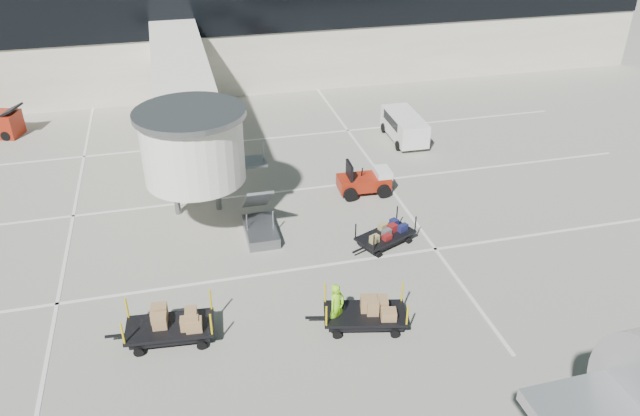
# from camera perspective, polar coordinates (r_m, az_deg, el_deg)

# --- Properties ---
(ground) EXTENTS (140.00, 140.00, 0.00)m
(ground) POSITION_cam_1_polar(r_m,az_deg,el_deg) (25.18, -0.39, -8.08)
(ground) COLOR #AAA798
(ground) RESTS_ON ground
(lane_markings) EXTENTS (40.00, 30.00, 0.02)m
(lane_markings) POSITION_cam_1_polar(r_m,az_deg,el_deg) (32.79, -5.39, 1.59)
(lane_markings) COLOR silver
(lane_markings) RESTS_ON ground
(terminal) EXTENTS (64.00, 12.11, 15.20)m
(terminal) POSITION_cam_1_polar(r_m,az_deg,el_deg) (50.71, -9.20, 16.58)
(terminal) COLOR beige
(terminal) RESTS_ON ground
(jet_bridge) EXTENTS (5.70, 20.40, 6.03)m
(jet_bridge) POSITION_cam_1_polar(r_m,az_deg,el_deg) (33.50, -12.23, 9.68)
(jet_bridge) COLOR white
(jet_bridge) RESTS_ON ground
(baggage_tug) EXTENTS (2.76, 1.81, 1.77)m
(baggage_tug) POSITION_cam_1_polar(r_m,az_deg,el_deg) (32.29, 4.15, 2.45)
(baggage_tug) COLOR maroon
(baggage_tug) RESTS_ON ground
(suitcase_cart) EXTENTS (3.26, 2.28, 1.28)m
(suitcase_cart) POSITION_cam_1_polar(r_m,az_deg,el_deg) (28.16, 5.95, -2.60)
(suitcase_cart) COLOR black
(suitcase_cart) RESTS_ON ground
(box_cart_near) EXTENTS (3.82, 2.15, 1.46)m
(box_cart_near) POSITION_cam_1_polar(r_m,az_deg,el_deg) (23.53, 4.06, -9.59)
(box_cart_near) COLOR black
(box_cart_near) RESTS_ON ground
(box_cart_far) EXTENTS (3.93, 1.83, 1.52)m
(box_cart_far) POSITION_cam_1_polar(r_m,az_deg,el_deg) (23.53, -13.73, -10.50)
(box_cart_far) COLOR black
(box_cart_far) RESTS_ON ground
(ground_worker) EXTENTS (0.84, 0.77, 1.93)m
(ground_worker) POSITION_cam_1_polar(r_m,az_deg,el_deg) (23.14, 1.54, -9.01)
(ground_worker) COLOR #7ED916
(ground_worker) RESTS_ON ground
(minivan) EXTENTS (1.95, 4.26, 1.60)m
(minivan) POSITION_cam_1_polar(r_m,az_deg,el_deg) (38.69, 7.67, 7.57)
(minivan) COLOR white
(minivan) RESTS_ON ground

